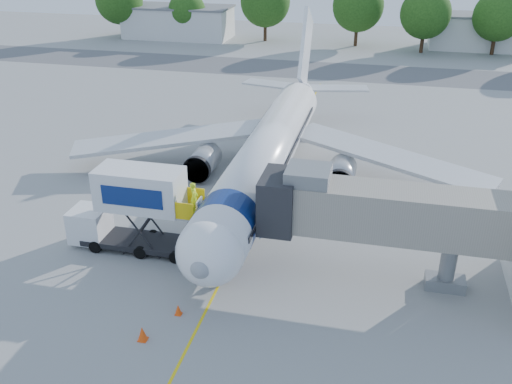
# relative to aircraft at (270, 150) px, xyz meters

# --- Properties ---
(ground) EXTENTS (160.00, 160.00, 0.00)m
(ground) POSITION_rel_aircraft_xyz_m (0.00, -4.12, -2.95)
(ground) COLOR gray
(ground) RESTS_ON ground
(guidance_line) EXTENTS (0.15, 70.00, 0.01)m
(guidance_line) POSITION_rel_aircraft_xyz_m (0.00, -4.12, -2.94)
(guidance_line) COLOR yellow
(guidance_line) RESTS_ON ground
(taxiway_strip) EXTENTS (120.00, 10.00, 0.01)m
(taxiway_strip) POSITION_rel_aircraft_xyz_m (0.00, 37.88, -2.94)
(taxiway_strip) COLOR #59595B
(taxiway_strip) RESTS_ON ground
(aircraft) EXTENTS (34.17, 37.73, 11.35)m
(aircraft) POSITION_rel_aircraft_xyz_m (0.00, 0.00, 0.00)
(aircraft) COLOR white
(aircraft) RESTS_ON ground
(jet_bridge) EXTENTS (13.90, 3.20, 6.60)m
(jet_bridge) POSITION_rel_aircraft_xyz_m (7.99, -11.12, 1.39)
(jet_bridge) COLOR gray
(jet_bridge) RESTS_ON ground
(catering_hiloader) EXTENTS (8.52, 2.44, 5.50)m
(catering_hiloader) POSITION_rel_aircraft_xyz_m (-6.26, -11.12, -0.19)
(catering_hiloader) COLOR black
(catering_hiloader) RESTS_ON ground
(safety_cone_a) EXTENTS (0.38, 0.38, 0.61)m
(safety_cone_a) POSITION_rel_aircraft_xyz_m (-1.32, -16.83, -2.66)
(safety_cone_a) COLOR #FF4A0D
(safety_cone_a) RESTS_ON ground
(safety_cone_b) EXTENTS (0.49, 0.49, 0.79)m
(safety_cone_b) POSITION_rel_aircraft_xyz_m (-2.34, -19.14, -2.57)
(safety_cone_b) COLOR #FF4A0D
(safety_cone_b) RESTS_ON ground
(outbuilding_left) EXTENTS (18.40, 8.40, 5.30)m
(outbuilding_left) POSITION_rel_aircraft_xyz_m (-28.00, 55.88, -0.29)
(outbuilding_left) COLOR silver
(outbuilding_left) RESTS_ON ground
(outbuilding_right) EXTENTS (16.40, 7.40, 5.30)m
(outbuilding_right) POSITION_rel_aircraft_xyz_m (22.00, 57.88, -0.29)
(outbuilding_right) COLOR silver
(outbuilding_right) RESTS_ON ground
(tree_a) EXTENTS (8.01, 8.01, 10.21)m
(tree_a) POSITION_rel_aircraft_xyz_m (-37.64, 53.81, 3.25)
(tree_a) COLOR #382314
(tree_a) RESTS_ON ground
(tree_b) EXTENTS (6.21, 6.21, 7.92)m
(tree_b) POSITION_rel_aircraft_xyz_m (-25.79, 54.44, 1.85)
(tree_b) COLOR #382314
(tree_b) RESTS_ON ground
(tree_c) EXTENTS (8.21, 8.21, 10.47)m
(tree_c) POSITION_rel_aircraft_xyz_m (-12.74, 56.37, 3.41)
(tree_c) COLOR #382314
(tree_c) RESTS_ON ground
(tree_d) EXTENTS (8.07, 8.07, 10.29)m
(tree_d) POSITION_rel_aircraft_xyz_m (2.47, 55.59, 3.30)
(tree_d) COLOR #382314
(tree_d) RESTS_ON ground
(tree_e) EXTENTS (7.56, 7.56, 9.64)m
(tree_e) POSITION_rel_aircraft_xyz_m (12.76, 52.81, 2.90)
(tree_e) COLOR #382314
(tree_e) RESTS_ON ground
(tree_f) EXTENTS (7.35, 7.35, 9.37)m
(tree_f) POSITION_rel_aircraft_xyz_m (23.23, 53.75, 2.74)
(tree_f) COLOR #382314
(tree_f) RESTS_ON ground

